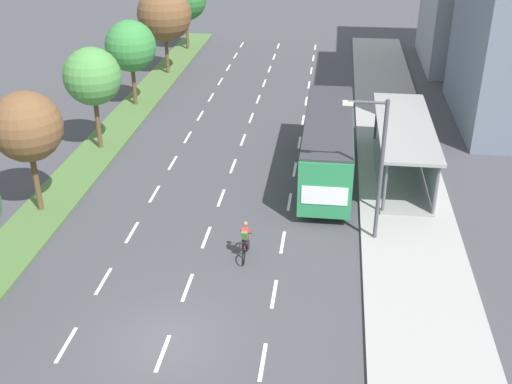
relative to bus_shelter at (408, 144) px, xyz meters
name	(u,v)px	position (x,y,z in m)	size (l,w,h in m)	color
ground_plane	(167,341)	(-9.53, -14.94, -1.87)	(140.00, 140.00, 0.00)	#424247
median_strip	(119,127)	(-17.83, 5.06, -1.81)	(2.60, 52.00, 0.12)	#4C7038
sidewalk_right	(393,139)	(-0.28, 5.06, -1.79)	(4.50, 52.00, 0.15)	#9E9E99
lane_divider_left	(188,137)	(-13.03, 3.99, -1.86)	(0.14, 48.87, 0.01)	white
lane_divider_center	(243,140)	(-9.53, 3.99, -1.86)	(0.14, 48.87, 0.01)	white
lane_divider_right	(299,142)	(-6.03, 3.99, -1.86)	(0.14, 48.87, 0.01)	white
bus_shelter	(408,144)	(0.00, 0.00, 0.00)	(2.90, 10.14, 2.86)	gray
bus	(328,141)	(-4.28, -0.53, 0.20)	(2.54, 11.29, 3.37)	#28844C
cyclist	(245,241)	(-7.53, -9.17, -1.08)	(0.46, 1.82, 1.71)	black
median_tree_second	(27,127)	(-18.06, -6.29, 2.54)	(3.30, 3.30, 5.96)	brown
median_tree_third	(92,77)	(-17.79, 1.54, 2.58)	(3.31, 3.31, 6.00)	brown
median_tree_fourth	(131,46)	(-17.98, 9.37, 2.36)	(3.47, 3.47, 5.86)	brown
median_tree_fifth	(164,14)	(-17.61, 17.20, 2.94)	(4.27, 4.27, 6.83)	brown
streetlight	(378,161)	(-2.11, -7.02, 2.02)	(1.91, 0.24, 6.50)	#4C4C51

